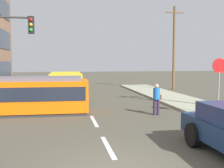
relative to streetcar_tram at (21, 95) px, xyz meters
name	(u,v)px	position (x,y,z in m)	size (l,w,h in m)	color
ground_plane	(87,107)	(3.69, 1.33, -1.04)	(120.00, 120.00, 0.00)	#4A4639
sidewalk_curb_right	(223,115)	(10.49, -2.67, -0.97)	(3.20, 36.00, 0.14)	#9B9E82
lane_stripe_1	(108,147)	(3.69, -6.67, -1.04)	(0.16, 2.40, 0.01)	silver
lane_stripe_2	(94,121)	(3.69, -2.67, -1.04)	(0.16, 2.40, 0.01)	silver
lane_stripe_3	(81,97)	(3.69, 6.00, -1.04)	(0.16, 2.40, 0.01)	silver
lane_stripe_4	(77,90)	(3.69, 12.00, -1.04)	(0.16, 2.40, 0.01)	silver
streetcar_tram	(21,95)	(0.00, 0.00, 0.00)	(7.32, 2.82, 2.02)	#F76008
city_bus	(66,82)	(2.51, 7.84, 0.04)	(2.61, 5.75, 1.89)	yellow
pedestrian_crossing	(157,97)	(7.16, -1.78, -0.10)	(0.50, 0.36, 1.67)	#33263F
parked_sedan_mid	(3,94)	(-1.76, 3.96, -0.42)	(2.11, 4.32, 1.19)	maroon
parked_sedan_far	(15,86)	(-1.98, 9.91, -0.42)	(2.21, 4.65, 1.19)	#25503E
parked_sedan_furthest	(28,82)	(-1.60, 15.96, -0.42)	(2.01, 4.52, 1.19)	maroon
stop_sign	(219,74)	(10.12, -2.81, 1.15)	(0.76, 0.07, 2.88)	gray
utility_pole_mid	(174,47)	(13.12, 9.90, 3.26)	(1.80, 0.24, 8.24)	brown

